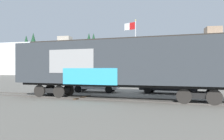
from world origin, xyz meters
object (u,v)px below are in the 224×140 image
at_px(flagpole, 133,43).
at_px(parked_car_black, 168,84).
at_px(freight_car, 119,64).
at_px(parked_car_white, 95,83).

bearing_deg(flagpole, parked_car_black, -54.63).
bearing_deg(freight_car, parked_car_black, 57.28).
height_order(flagpole, parked_car_white, flagpole).
bearing_deg(freight_car, flagpole, 94.75).
relative_size(freight_car, parked_car_white, 3.67).
xyz_separation_m(freight_car, parked_car_black, (3.16, 4.92, -1.72)).
distance_m(parked_car_white, parked_car_black, 6.54).
distance_m(flagpole, parked_car_black, 8.19).
bearing_deg(parked_car_black, freight_car, -122.72).
bearing_deg(parked_car_black, parked_car_white, -177.17).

